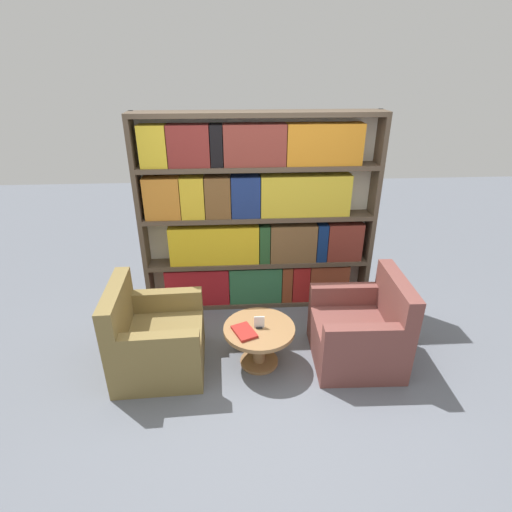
{
  "coord_description": "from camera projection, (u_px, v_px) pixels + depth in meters",
  "views": [
    {
      "loc": [
        -0.3,
        -2.8,
        2.7
      ],
      "look_at": [
        -0.07,
        0.78,
        0.95
      ],
      "focal_mm": 28.0,
      "sensor_mm": 36.0,
      "label": 1
    }
  ],
  "objects": [
    {
      "name": "ground_plane",
      "position": [
        269.0,
        384.0,
        3.71
      ],
      "size": [
        14.0,
        14.0,
        0.0
      ],
      "primitive_type": "plane",
      "color": "slate"
    },
    {
      "name": "bookshelf",
      "position": [
        257.0,
        218.0,
        4.5
      ],
      "size": [
        2.64,
        0.3,
        2.25
      ],
      "color": "silver",
      "rests_on": "ground_plane"
    },
    {
      "name": "armchair_left",
      "position": [
        155.0,
        341.0,
        3.79
      ],
      "size": [
        0.85,
        0.86,
        0.9
      ],
      "rotation": [
        0.0,
        0.0,
        1.6
      ],
      "color": "olive",
      "rests_on": "ground_plane"
    },
    {
      "name": "armchair_right",
      "position": [
        361.0,
        333.0,
        3.91
      ],
      "size": [
        0.84,
        0.86,
        0.9
      ],
      "rotation": [
        0.0,
        0.0,
        -1.6
      ],
      "color": "brown",
      "rests_on": "ground_plane"
    },
    {
      "name": "coffee_table",
      "position": [
        259.0,
        338.0,
        3.84
      ],
      "size": [
        0.68,
        0.68,
        0.43
      ],
      "color": "olive",
      "rests_on": "ground_plane"
    },
    {
      "name": "table_sign",
      "position": [
        259.0,
        323.0,
        3.77
      ],
      "size": [
        0.1,
        0.06,
        0.12
      ],
      "color": "black",
      "rests_on": "coffee_table"
    },
    {
      "name": "stray_book",
      "position": [
        244.0,
        332.0,
        3.71
      ],
      "size": [
        0.25,
        0.3,
        0.03
      ],
      "color": "maroon",
      "rests_on": "coffee_table"
    }
  ]
}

